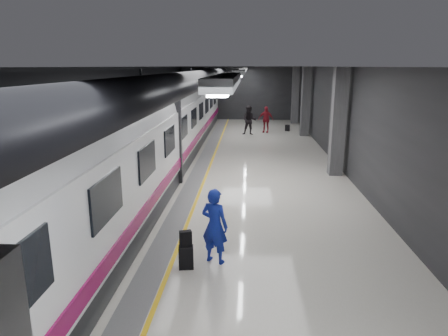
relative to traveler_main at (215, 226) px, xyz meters
name	(u,v)px	position (x,y,z in m)	size (l,w,h in m)	color
ground	(227,186)	(-0.06, 6.21, -0.91)	(40.00, 40.00, 0.00)	silver
platform_hall	(221,92)	(-0.35, 7.17, 2.63)	(10.02, 40.02, 4.51)	black
train	(142,132)	(-3.31, 6.21, 1.16)	(3.05, 38.00, 4.05)	black
traveler_main	(215,226)	(0.00, 0.00, 0.00)	(0.66, 0.44, 1.82)	#181EB6
suitcase_main	(186,257)	(-0.63, -0.37, -0.64)	(0.33, 0.21, 0.55)	black
shoulder_bag	(186,238)	(-0.63, -0.34, -0.18)	(0.27, 0.15, 0.36)	black
traveler_far_a	(249,120)	(0.82, 18.22, 0.07)	(0.95, 0.74, 1.96)	black
traveler_far_b	(266,119)	(1.97, 19.35, 0.00)	(1.06, 0.44, 1.82)	maroon
suitcase_far	(287,128)	(3.55, 19.99, -0.69)	(0.30, 0.20, 0.45)	black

